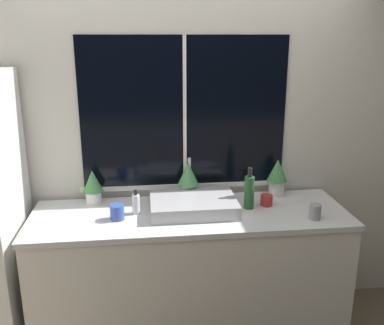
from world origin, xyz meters
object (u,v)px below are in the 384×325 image
Objects in this scene: potted_plant_left at (93,185)px; bottle_tall at (249,192)px; sink at (193,204)px; mug_grey at (315,212)px; mug_blue at (117,212)px; soap_bottle at (136,204)px; potted_plant_center at (188,178)px; mug_red at (266,200)px; potted_plant_right at (277,175)px.

bottle_tall is at bearing -11.85° from potted_plant_left.
sink is 0.80m from mug_grey.
mug_grey is (0.38, -0.22, -0.07)m from bottle_tall.
sink is 2.39× the size of potted_plant_left.
bottle_tall is (1.06, -0.22, -0.01)m from potted_plant_left.
mug_blue reaches higher than mug_grey.
soap_bottle is at bearing -37.30° from potted_plant_left.
potted_plant_center is 0.45m from soap_bottle.
bottle_tall reaches higher than mug_blue.
mug_red is (0.90, 0.04, -0.03)m from soap_bottle.
potted_plant_right is at bearing -0.00° from potted_plant_left.
sink is 6.87× the size of mug_red.
mug_blue is (0.18, -0.31, -0.08)m from potted_plant_left.
bottle_tall is at bearing 0.38° from soap_bottle.
potted_plant_left is 0.87× the size of potted_plant_center.
mug_grey is 0.98× the size of mug_blue.
soap_bottle reaches higher than mug_red.
soap_bottle is at bearing -179.44° from sink.
mug_red is 0.84× the size of mug_blue.
potted_plant_center is 3.29× the size of mug_red.
mug_grey is at bearing -6.16° from mug_blue.
potted_plant_right reaches higher than soap_bottle.
potted_plant_center is at bearing 149.99° from mug_grey.
sink is 0.52m from mug_red.
mug_grey is 1.27m from mug_blue.
sink reaches higher than potted_plant_center.
potted_plant_right is at bearing 19.12° from sink.
bottle_tall is 3.47× the size of mug_red.
soap_bottle is at bearing 34.43° from mug_blue.
bottle_tall is 2.96× the size of mug_grey.
mug_blue is at bearing -145.57° from soap_bottle.
bottle_tall is at bearing -29.65° from potted_plant_center.
bottle_tall is (0.39, -0.22, -0.04)m from potted_plant_center.
potted_plant_center is 0.45m from bottle_tall.
potted_plant_left is at bearing 162.83° from mug_grey.
potted_plant_center is 0.57m from mug_red.
soap_bottle is 1.72× the size of mug_grey.
mug_blue is (-1.27, 0.14, 0.00)m from mug_grey.
bottle_tall is 2.90× the size of mug_blue.
potted_plant_center is at bearing 31.50° from soap_bottle.
mug_red is 1.03m from mug_blue.
potted_plant_right reaches higher than mug_blue.
potted_plant_left is 1.09m from bottle_tall.
potted_plant_center reaches higher than mug_blue.
bottle_tall reaches higher than soap_bottle.
soap_bottle is (-0.38, -0.00, 0.02)m from sink.
mug_red is at bearing -19.79° from potted_plant_center.
mug_red is at bearing 3.87° from sink.
potted_plant_center is 1.00× the size of potted_plant_right.
bottle_tall reaches higher than potted_plant_left.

